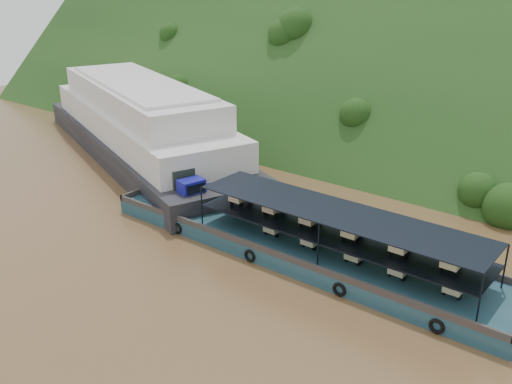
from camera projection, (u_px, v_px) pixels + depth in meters
The scene contains 4 objects.
ground at pixel (252, 244), 47.31m from camera, with size 160.00×160.00×0.00m, color brown.
hillside at pixel (427, 145), 73.55m from camera, with size 140.00×28.00×28.00m, color #173714.
cargo_barge at pixel (288, 237), 45.94m from camera, with size 35.00×7.18×4.54m.
passenger_ferry at pixel (141, 124), 67.96m from camera, with size 45.96×26.80×9.10m.
Camera 1 is at (26.55, -33.06, 21.43)m, focal length 40.00 mm.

